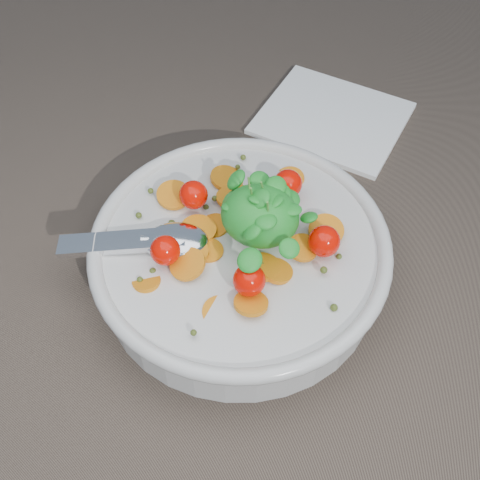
# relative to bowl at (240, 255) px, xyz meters

# --- Properties ---
(ground) EXTENTS (6.00, 6.00, 0.00)m
(ground) POSITION_rel_bowl_xyz_m (-0.02, 0.02, -0.03)
(ground) COLOR brown
(ground) RESTS_ON ground
(bowl) EXTENTS (0.29, 0.27, 0.12)m
(bowl) POSITION_rel_bowl_xyz_m (0.00, 0.00, 0.00)
(bowl) COLOR silver
(bowl) RESTS_ON ground
(napkin) EXTENTS (0.19, 0.17, 0.01)m
(napkin) POSITION_rel_bowl_xyz_m (0.04, 0.25, -0.03)
(napkin) COLOR white
(napkin) RESTS_ON ground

